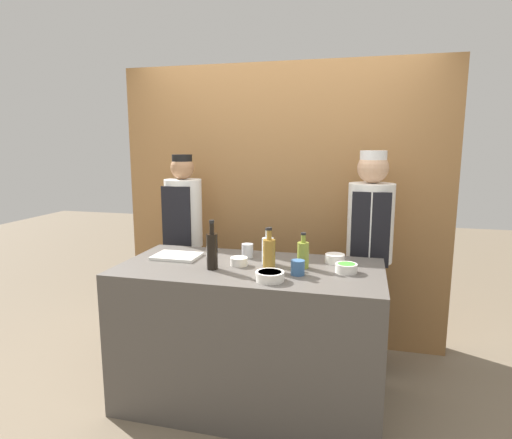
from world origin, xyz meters
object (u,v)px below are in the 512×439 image
at_px(sauce_bowl_red, 239,261).
at_px(bottle_oil, 303,254).
at_px(bottle_soy, 212,250).
at_px(chef_left, 184,243).
at_px(bottle_vinegar, 269,254).
at_px(chef_right, 369,252).
at_px(sauce_bowl_purple, 270,276).
at_px(bottle_clear, 268,250).
at_px(cutting_board, 177,256).
at_px(cup_blue, 298,268).
at_px(sauce_bowl_orange, 335,258).
at_px(cup_steel, 247,251).
at_px(sauce_bowl_green, 346,268).

relative_size(sauce_bowl_red, bottle_oil, 0.49).
xyz_separation_m(bottle_soy, chef_left, (-0.54, 0.80, -0.17)).
distance_m(bottle_vinegar, chef_right, 0.97).
height_order(sauce_bowl_purple, bottle_oil, bottle_oil).
distance_m(bottle_clear, chef_left, 1.05).
height_order(cutting_board, bottle_vinegar, bottle_vinegar).
relative_size(sauce_bowl_red, cup_blue, 1.25).
height_order(sauce_bowl_orange, cup_steel, cup_steel).
xyz_separation_m(sauce_bowl_purple, bottle_soy, (-0.40, 0.14, 0.09)).
distance_m(cutting_board, bottle_oil, 0.89).
xyz_separation_m(bottle_clear, bottle_vinegar, (0.04, -0.15, 0.01)).
height_order(sauce_bowl_green, bottle_soy, bottle_soy).
distance_m(sauce_bowl_orange, bottle_vinegar, 0.48).
bearing_deg(cup_blue, sauce_bowl_purple, -131.77).
bearing_deg(bottle_oil, chef_left, 150.16).
distance_m(bottle_soy, cup_blue, 0.55).
bearing_deg(cup_blue, sauce_bowl_red, 164.49).
xyz_separation_m(sauce_bowl_purple, bottle_oil, (0.15, 0.31, 0.06)).
height_order(sauce_bowl_orange, bottle_clear, bottle_clear).
bearing_deg(sauce_bowl_orange, sauce_bowl_green, -67.58).
height_order(sauce_bowl_purple, cup_blue, cup_blue).
relative_size(cup_blue, chef_left, 0.05).
xyz_separation_m(sauce_bowl_green, chef_right, (0.14, 0.66, -0.06)).
distance_m(sauce_bowl_purple, bottle_vinegar, 0.22).
distance_m(bottle_vinegar, cup_blue, 0.20).
distance_m(chef_left, chef_right, 1.51).
bearing_deg(sauce_bowl_purple, sauce_bowl_red, 134.65).
height_order(cutting_board, bottle_soy, bottle_soy).
height_order(bottle_clear, cup_steel, bottle_clear).
bearing_deg(chef_right, bottle_oil, -123.52).
xyz_separation_m(sauce_bowl_red, cup_steel, (-0.00, 0.21, 0.02)).
height_order(bottle_clear, chef_left, chef_left).
height_order(sauce_bowl_green, sauce_bowl_orange, sauce_bowl_orange).
height_order(bottle_oil, bottle_vinegar, bottle_vinegar).
bearing_deg(bottle_soy, sauce_bowl_red, 41.30).
bearing_deg(bottle_vinegar, chef_left, 140.42).
bearing_deg(cup_blue, bottle_vinegar, 167.72).
distance_m(sauce_bowl_purple, cutting_board, 0.82).
bearing_deg(cutting_board, sauce_bowl_green, -3.47).
bearing_deg(sauce_bowl_purple, bottle_clear, 104.63).
height_order(sauce_bowl_red, bottle_soy, bottle_soy).
bearing_deg(sauce_bowl_green, cup_blue, -157.07).
xyz_separation_m(sauce_bowl_orange, bottle_vinegar, (-0.39, -0.28, 0.07)).
bearing_deg(chef_left, bottle_oil, -29.84).
relative_size(sauce_bowl_green, bottle_oil, 0.58).
bearing_deg(cup_steel, bottle_soy, -112.78).
relative_size(sauce_bowl_orange, chef_right, 0.08).
relative_size(bottle_oil, bottle_soy, 0.73).
distance_m(sauce_bowl_red, sauce_bowl_purple, 0.38).
xyz_separation_m(chef_left, chef_right, (1.51, -0.00, 0.02)).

